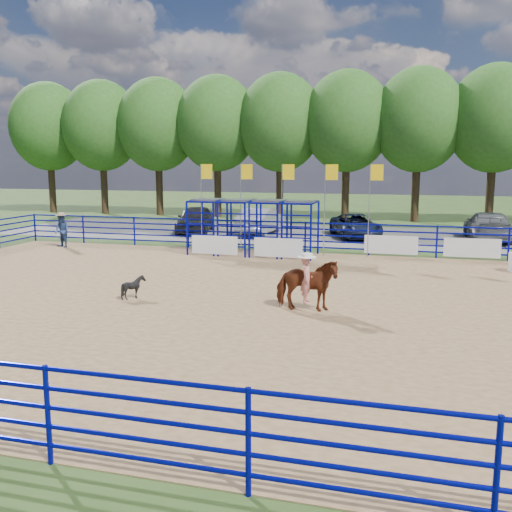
# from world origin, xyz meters

# --- Properties ---
(ground) EXTENTS (120.00, 120.00, 0.00)m
(ground) POSITION_xyz_m (0.00, 0.00, 0.00)
(ground) COLOR #3A5321
(ground) RESTS_ON ground
(arena_dirt) EXTENTS (30.00, 20.00, 0.02)m
(arena_dirt) POSITION_xyz_m (0.00, 0.00, 0.01)
(arena_dirt) COLOR #A47D52
(arena_dirt) RESTS_ON ground
(gravel_strip) EXTENTS (40.00, 10.00, 0.01)m
(gravel_strip) POSITION_xyz_m (0.00, 17.00, 0.01)
(gravel_strip) COLOR slate
(gravel_strip) RESTS_ON ground
(horse_and_rider) EXTENTS (1.88, 0.93, 2.39)m
(horse_and_rider) POSITION_xyz_m (2.03, -0.61, 0.89)
(horse_and_rider) COLOR maroon
(horse_and_rider) RESTS_ON arena_dirt
(calf) EXTENTS (0.78, 0.72, 0.74)m
(calf) POSITION_xyz_m (-3.55, -0.59, 0.39)
(calf) COLOR black
(calf) RESTS_ON arena_dirt
(spectator_cowboy) EXTENTS (0.99, 0.89, 1.74)m
(spectator_cowboy) POSITION_xyz_m (-12.15, 8.29, 0.89)
(spectator_cowboy) COLOR navy
(spectator_cowboy) RESTS_ON arena_dirt
(car_a) EXTENTS (2.84, 5.06, 1.63)m
(car_a) POSITION_xyz_m (-7.97, 15.98, 0.82)
(car_a) COLOR black
(car_a) RESTS_ON gravel_strip
(car_b) EXTENTS (1.95, 4.86, 1.57)m
(car_b) POSITION_xyz_m (-3.93, 16.46, 0.80)
(car_b) COLOR gray
(car_b) RESTS_ON gravel_strip
(car_c) EXTENTS (3.71, 5.23, 1.32)m
(car_c) POSITION_xyz_m (1.75, 16.31, 0.67)
(car_c) COLOR #151C35
(car_c) RESTS_ON gravel_strip
(car_d) EXTENTS (2.28, 5.46, 1.58)m
(car_d) POSITION_xyz_m (8.93, 16.95, 0.80)
(car_d) COLOR slate
(car_d) RESTS_ON gravel_strip
(perimeter_fence) EXTENTS (30.10, 20.10, 1.50)m
(perimeter_fence) POSITION_xyz_m (0.00, 0.00, 0.75)
(perimeter_fence) COLOR #060A94
(perimeter_fence) RESTS_ON ground
(chute_assembly) EXTENTS (19.32, 2.41, 4.20)m
(chute_assembly) POSITION_xyz_m (-1.90, 8.84, 1.26)
(chute_assembly) COLOR #060A94
(chute_assembly) RESTS_ON ground
(treeline) EXTENTS (56.40, 6.40, 11.24)m
(treeline) POSITION_xyz_m (0.00, 26.00, 7.53)
(treeline) COLOR #3F2B19
(treeline) RESTS_ON ground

